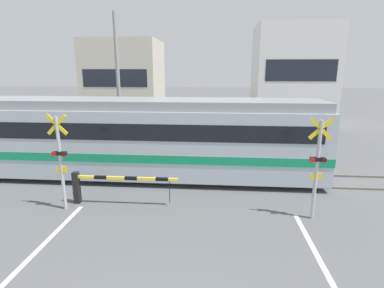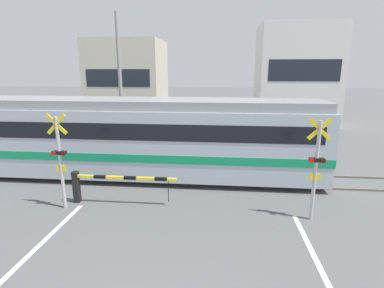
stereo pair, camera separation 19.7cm
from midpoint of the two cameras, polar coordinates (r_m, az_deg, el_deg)
name	(u,v)px [view 1 (the left image)]	position (r m, az deg, el deg)	size (l,w,h in m)	color
rail_track_near	(191,183)	(12.26, -0.60, -7.49)	(50.00, 0.10, 0.08)	#6B6051
rail_track_far	(194,172)	(13.60, -0.03, -5.29)	(50.00, 0.10, 0.08)	#6B6051
commuter_train	(64,135)	(14.04, -23.50, 1.59)	(21.74, 2.65, 3.36)	#ADB7C1
crossing_barrier_near	(101,183)	(10.78, -17.39, -7.13)	(3.63, 0.20, 1.12)	black
crossing_barrier_far	(255,147)	(15.31, 11.50, -0.58)	(3.63, 0.20, 1.12)	black
crossing_signal_left	(60,158)	(10.53, -24.28, -2.47)	(0.68, 0.15, 3.20)	#B2B2B7
crossing_signal_right	(317,164)	(9.68, 22.19, -3.64)	(0.68, 0.15, 3.20)	#B2B2B7
pedestrian	(204,130)	(18.06, 2.06, 2.75)	(0.38, 0.23, 1.76)	#23232D
building_left_of_street	(125,81)	(28.11, -12.86, 11.55)	(6.32, 5.39, 7.06)	beige
building_right_of_street	(292,75)	(27.53, 18.35, 12.32)	(6.37, 5.39, 8.17)	white
utility_pole_streetside	(118,82)	(18.20, -14.19, 11.35)	(0.22, 0.22, 7.67)	gray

